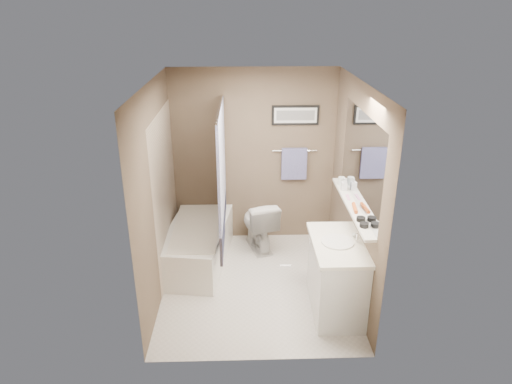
{
  "coord_description": "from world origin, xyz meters",
  "views": [
    {
      "loc": [
        -0.15,
        -4.64,
        3.16
      ],
      "look_at": [
        0.0,
        0.15,
        1.15
      ],
      "focal_mm": 32.0,
      "sensor_mm": 36.0,
      "label": 1
    }
  ],
  "objects_px": {
    "vanity": "(337,278)",
    "candle_bowl_near": "(364,225)",
    "hair_brush_front": "(355,208)",
    "soap_bottle": "(344,184)",
    "toilet": "(258,224)",
    "bathtub": "(197,245)",
    "candle_bowl_far": "(361,219)",
    "glass_jar": "(341,181)"
  },
  "relations": [
    {
      "from": "candle_bowl_near",
      "to": "hair_brush_front",
      "type": "distance_m",
      "value": 0.4
    },
    {
      "from": "vanity",
      "to": "glass_jar",
      "type": "xyz_separation_m",
      "value": [
        0.19,
        0.91,
        0.77
      ]
    },
    {
      "from": "candle_bowl_far",
      "to": "hair_brush_front",
      "type": "bearing_deg",
      "value": 90.0
    },
    {
      "from": "candle_bowl_near",
      "to": "hair_brush_front",
      "type": "bearing_deg",
      "value": 90.0
    },
    {
      "from": "bathtub",
      "to": "toilet",
      "type": "relative_size",
      "value": 2.09
    },
    {
      "from": "soap_bottle",
      "to": "vanity",
      "type": "bearing_deg",
      "value": -103.67
    },
    {
      "from": "vanity",
      "to": "candle_bowl_near",
      "type": "relative_size",
      "value": 10.0
    },
    {
      "from": "vanity",
      "to": "glass_jar",
      "type": "height_order",
      "value": "glass_jar"
    },
    {
      "from": "candle_bowl_near",
      "to": "hair_brush_front",
      "type": "height_order",
      "value": "hair_brush_front"
    },
    {
      "from": "candle_bowl_near",
      "to": "candle_bowl_far",
      "type": "relative_size",
      "value": 1.0
    },
    {
      "from": "vanity",
      "to": "hair_brush_front",
      "type": "height_order",
      "value": "hair_brush_front"
    },
    {
      "from": "bathtub",
      "to": "hair_brush_front",
      "type": "relative_size",
      "value": 6.82
    },
    {
      "from": "vanity",
      "to": "candle_bowl_far",
      "type": "relative_size",
      "value": 10.0
    },
    {
      "from": "vanity",
      "to": "candle_bowl_near",
      "type": "xyz_separation_m",
      "value": [
        0.19,
        -0.19,
        0.73
      ]
    },
    {
      "from": "soap_bottle",
      "to": "candle_bowl_far",
      "type": "bearing_deg",
      "value": -90.0
    },
    {
      "from": "soap_bottle",
      "to": "toilet",
      "type": "bearing_deg",
      "value": 146.61
    },
    {
      "from": "candle_bowl_far",
      "to": "glass_jar",
      "type": "distance_m",
      "value": 0.97
    },
    {
      "from": "toilet",
      "to": "candle_bowl_near",
      "type": "distance_m",
      "value": 2.02
    },
    {
      "from": "bathtub",
      "to": "hair_brush_front",
      "type": "bearing_deg",
      "value": -17.45
    },
    {
      "from": "candle_bowl_far",
      "to": "glass_jar",
      "type": "xyz_separation_m",
      "value": [
        0.0,
        0.97,
        0.03
      ]
    },
    {
      "from": "candle_bowl_far",
      "to": "glass_jar",
      "type": "bearing_deg",
      "value": 90.0
    },
    {
      "from": "candle_bowl_near",
      "to": "hair_brush_front",
      "type": "xyz_separation_m",
      "value": [
        0.0,
        0.4,
        0.0
      ]
    },
    {
      "from": "vanity",
      "to": "soap_bottle",
      "type": "xyz_separation_m",
      "value": [
        0.19,
        0.76,
        0.79
      ]
    },
    {
      "from": "candle_bowl_far",
      "to": "soap_bottle",
      "type": "relative_size",
      "value": 0.62
    },
    {
      "from": "bathtub",
      "to": "hair_brush_front",
      "type": "distance_m",
      "value": 2.16
    },
    {
      "from": "candle_bowl_far",
      "to": "candle_bowl_near",
      "type": "bearing_deg",
      "value": -90.0
    },
    {
      "from": "soap_bottle",
      "to": "bathtub",
      "type": "bearing_deg",
      "value": 170.81
    },
    {
      "from": "candle_bowl_near",
      "to": "hair_brush_front",
      "type": "relative_size",
      "value": 0.41
    },
    {
      "from": "candle_bowl_far",
      "to": "glass_jar",
      "type": "height_order",
      "value": "glass_jar"
    },
    {
      "from": "vanity",
      "to": "candle_bowl_near",
      "type": "distance_m",
      "value": 0.78
    },
    {
      "from": "glass_jar",
      "to": "vanity",
      "type": "bearing_deg",
      "value": -101.46
    },
    {
      "from": "candle_bowl_near",
      "to": "glass_jar",
      "type": "height_order",
      "value": "glass_jar"
    },
    {
      "from": "toilet",
      "to": "vanity",
      "type": "distance_m",
      "value": 1.61
    },
    {
      "from": "bathtub",
      "to": "soap_bottle",
      "type": "distance_m",
      "value": 2.04
    },
    {
      "from": "hair_brush_front",
      "to": "soap_bottle",
      "type": "distance_m",
      "value": 0.55
    },
    {
      "from": "candle_bowl_near",
      "to": "soap_bottle",
      "type": "distance_m",
      "value": 0.95
    },
    {
      "from": "candle_bowl_near",
      "to": "glass_jar",
      "type": "xyz_separation_m",
      "value": [
        0.0,
        1.1,
        0.03
      ]
    },
    {
      "from": "bathtub",
      "to": "hair_brush_front",
      "type": "xyz_separation_m",
      "value": [
        1.79,
        -0.84,
        0.89
      ]
    },
    {
      "from": "vanity",
      "to": "soap_bottle",
      "type": "bearing_deg",
      "value": 76.9
    },
    {
      "from": "vanity",
      "to": "candle_bowl_near",
      "type": "bearing_deg",
      "value": -44.61
    },
    {
      "from": "toilet",
      "to": "candle_bowl_far",
      "type": "bearing_deg",
      "value": 107.91
    },
    {
      "from": "vanity",
      "to": "hair_brush_front",
      "type": "distance_m",
      "value": 0.79
    }
  ]
}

